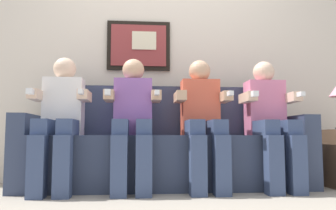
{
  "coord_description": "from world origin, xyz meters",
  "views": [
    {
      "loc": [
        -0.24,
        -2.67,
        0.44
      ],
      "look_at": [
        0.0,
        0.15,
        0.7
      ],
      "focal_mm": 36.62,
      "sensor_mm": 36.0,
      "label": 1
    }
  ],
  "objects": [
    {
      "name": "person_leftmost",
      "position": [
        -0.87,
        0.16,
        0.61
      ],
      "size": [
        0.46,
        0.56,
        1.11
      ],
      "color": "white",
      "rests_on": "ground_plane"
    },
    {
      "name": "person_rightmost",
      "position": [
        0.87,
        0.16,
        0.61
      ],
      "size": [
        0.46,
        0.56,
        1.11
      ],
      "color": "pink",
      "rests_on": "ground_plane"
    },
    {
      "name": "back_wall_assembly",
      "position": [
        -0.01,
        0.76,
        1.3
      ],
      "size": [
        4.88,
        0.1,
        2.6
      ],
      "color": "beige",
      "rests_on": "ground_plane"
    },
    {
      "name": "couch",
      "position": [
        0.0,
        0.33,
        0.31
      ],
      "size": [
        2.48,
        0.58,
        0.9
      ],
      "color": "#333D56",
      "rests_on": "ground_plane"
    },
    {
      "name": "ground_plane",
      "position": [
        0.0,
        0.0,
        0.0
      ],
      "size": [
        6.34,
        6.34,
        0.0
      ],
      "primitive_type": "plane",
      "color": "#9E9384"
    },
    {
      "name": "person_left_center",
      "position": [
        -0.29,
        0.16,
        0.61
      ],
      "size": [
        0.46,
        0.56,
        1.11
      ],
      "color": "#8C59A5",
      "rests_on": "ground_plane"
    },
    {
      "name": "person_right_center",
      "position": [
        0.29,
        0.16,
        0.61
      ],
      "size": [
        0.46,
        0.56,
        1.11
      ],
      "color": "#D8593F",
      "rests_on": "ground_plane"
    }
  ]
}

